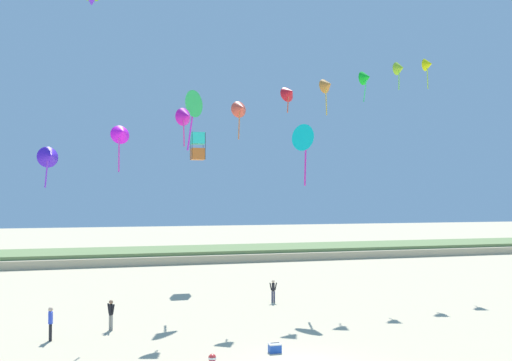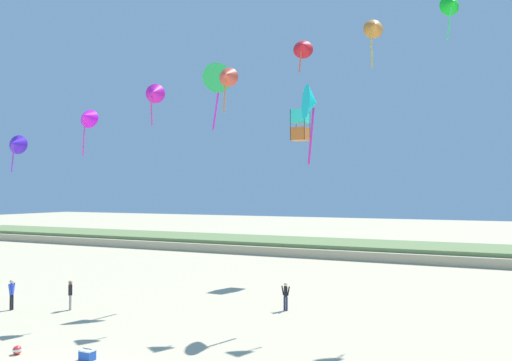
% 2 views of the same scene
% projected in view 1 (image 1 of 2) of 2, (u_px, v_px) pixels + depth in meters
% --- Properties ---
extents(dune_ridge, '(120.00, 10.72, 1.28)m').
position_uv_depth(dune_ridge, '(177.00, 254.00, 63.66)').
color(dune_ridge, '#BFAE8B').
rests_on(dune_ridge, ground).
extents(person_near_left, '(0.43, 0.50, 1.65)m').
position_uv_depth(person_near_left, '(111.00, 313.00, 29.52)').
color(person_near_left, gray).
rests_on(person_near_left, ground).
extents(person_near_right, '(0.25, 0.59, 1.70)m').
position_uv_depth(person_near_right, '(50.00, 321.00, 27.34)').
color(person_near_right, black).
rests_on(person_near_right, ground).
extents(person_mid_center, '(0.55, 0.21, 1.56)m').
position_uv_depth(person_mid_center, '(273.00, 289.00, 37.41)').
color(person_mid_center, '#282D4C').
rests_on(person_mid_center, ground).
extents(kite_banner_string, '(39.67, 16.02, 19.70)m').
position_uv_depth(kite_banner_string, '(240.00, 107.00, 35.45)').
color(kite_banner_string, '#2CDCE5').
extents(large_kite_low_lead, '(1.21, 1.21, 2.39)m').
position_uv_depth(large_kite_low_lead, '(198.00, 146.00, 47.55)').
color(large_kite_low_lead, orange).
extents(large_kite_mid_trail, '(1.88, 1.77, 4.24)m').
position_uv_depth(large_kite_mid_trail, '(191.00, 105.00, 38.08)').
color(large_kite_mid_trail, '#37E362').
extents(large_kite_high_solo, '(1.62, 1.93, 4.23)m').
position_uv_depth(large_kite_high_solo, '(305.00, 138.00, 37.18)').
color(large_kite_high_solo, '#0BD3D2').
extents(beach_cooler, '(0.58, 0.41, 0.46)m').
position_uv_depth(beach_cooler, '(275.00, 348.00, 25.26)').
color(beach_cooler, blue).
rests_on(beach_cooler, ground).
extents(beach_ball, '(0.36, 0.36, 0.36)m').
position_uv_depth(beach_ball, '(212.00, 358.00, 23.77)').
color(beach_ball, red).
rests_on(beach_ball, ground).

